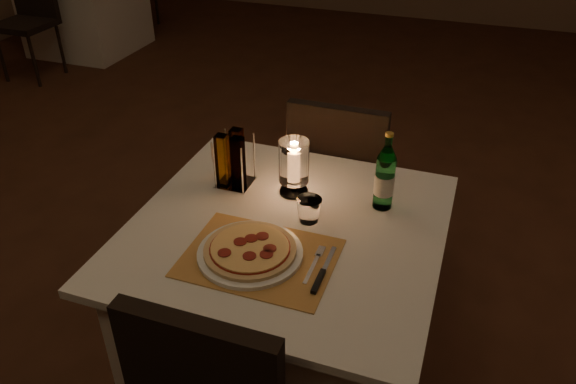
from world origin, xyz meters
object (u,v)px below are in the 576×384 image
(chair_far, at_px, (340,171))
(water_bottle, at_px, (385,178))
(tumbler, at_px, (309,210))
(neighbor_table_left, at_px, (86,11))
(plate, at_px, (250,253))
(main_table, at_px, (286,308))
(hurricane_candle, at_px, (294,163))
(pizza, at_px, (250,249))

(chair_far, height_order, water_bottle, water_bottle)
(tumbler, bearing_deg, neighbor_table_left, 136.48)
(tumbler, distance_m, water_bottle, 0.28)
(water_bottle, relative_size, neighbor_table_left, 0.28)
(tumbler, relative_size, neighbor_table_left, 0.08)
(plate, relative_size, neighbor_table_left, 0.32)
(main_table, bearing_deg, neighbor_table_left, 135.43)
(tumbler, bearing_deg, water_bottle, 37.77)
(plate, distance_m, hurricane_candle, 0.39)
(main_table, bearing_deg, plate, -105.52)
(plate, distance_m, tumbler, 0.26)
(main_table, distance_m, tumbler, 0.42)
(plate, bearing_deg, pizza, -6.78)
(pizza, distance_m, tumbler, 0.26)
(tumbler, xyz_separation_m, neighbor_table_left, (-3.21, 3.05, -0.41))
(tumbler, height_order, hurricane_candle, hurricane_candle)
(pizza, bearing_deg, hurricane_candle, 88.78)
(water_bottle, bearing_deg, plate, -128.85)
(main_table, relative_size, chair_far, 1.11)
(chair_far, bearing_deg, plate, -93.20)
(water_bottle, bearing_deg, tumbler, -142.23)
(pizza, relative_size, hurricane_candle, 1.38)
(hurricane_candle, bearing_deg, chair_far, 85.37)
(chair_far, bearing_deg, neighbor_table_left, 142.82)
(hurricane_candle, bearing_deg, water_bottle, 3.55)
(water_bottle, xyz_separation_m, neighbor_table_left, (-3.42, 2.88, -0.48))
(main_table, xyz_separation_m, pizza, (-0.05, -0.18, 0.39))
(tumbler, xyz_separation_m, water_bottle, (0.21, 0.16, 0.07))
(main_table, height_order, tumbler, tumbler)
(water_bottle, distance_m, neighbor_table_left, 4.50)
(chair_far, bearing_deg, water_bottle, -61.38)
(main_table, relative_size, water_bottle, 3.57)
(pizza, height_order, hurricane_candle, hurricane_candle)
(neighbor_table_left, bearing_deg, hurricane_candle, -43.06)
(water_bottle, height_order, hurricane_candle, water_bottle)
(plate, bearing_deg, water_bottle, 51.15)
(plate, xyz_separation_m, hurricane_candle, (0.01, 0.38, 0.11))
(neighbor_table_left, bearing_deg, chair_far, -37.18)
(hurricane_candle, bearing_deg, neighbor_table_left, 136.94)
(pizza, relative_size, water_bottle, 1.00)
(chair_far, xyz_separation_m, plate, (-0.05, -0.89, 0.20))
(plate, xyz_separation_m, water_bottle, (0.32, 0.40, 0.10))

